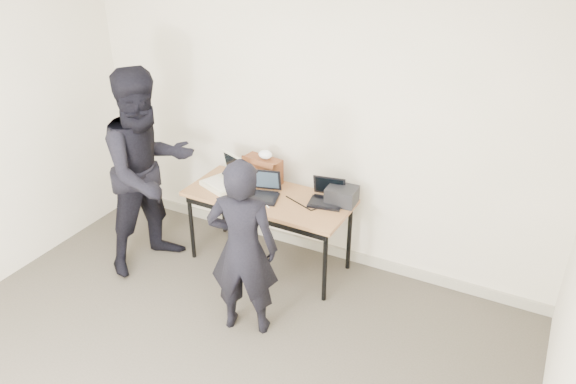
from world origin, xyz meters
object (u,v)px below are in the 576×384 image
Objects in this scene: desk at (268,202)px; laptop_center at (262,191)px; laptop_right at (327,197)px; person_observer at (149,171)px; equipment_box at (342,195)px; person_typist at (243,249)px; laptop_beige at (226,180)px; leather_satchel at (263,170)px.

laptop_center is (-0.04, -0.02, 0.11)m from desk.
person_observer is (-1.47, -0.58, 0.17)m from laptop_right.
laptop_right is 1.30× the size of equipment_box.
person_typist is at bearing -114.33° from laptop_right.
person_observer is (-1.60, -0.62, 0.14)m from equipment_box.
laptop_beige is at bearing 179.13° from desk.
laptop_beige reaches higher than laptop_center.
person_observer is (-0.51, -0.44, 0.16)m from laptop_beige.
leather_satchel is (-0.14, 0.25, 0.08)m from laptop_center.
leather_satchel reaches higher than desk.
person_typist is (-0.37, -1.04, -0.05)m from equipment_box.
person_typist is (0.44, -1.08, -0.11)m from leather_satchel.
laptop_beige is 0.97m from laptop_right.
person_typist is (0.26, -0.85, 0.08)m from desk.
person_typist reaches higher than laptop_beige.
person_typist is (0.71, -0.86, -0.03)m from laptop_beige.
leather_satchel reaches higher than laptop_center.
equipment_box is (0.12, 0.04, 0.03)m from laptop_right.
laptop_right is at bearing 0.99° from leather_satchel.
laptop_center is at bearing -162.30° from equipment_box.
equipment_box is 0.14× the size of person_observer.
laptop_right is 0.70m from leather_satchel.
leather_satchel is 1.17m from person_typist.
person_typist is at bearing -90.19° from person_observer.
laptop_beige is 1.12m from person_typist.
leather_satchel is at bearing 177.48° from equipment_box.
laptop_beige reaches higher than desk.
laptop_center is 0.30m from leather_satchel.
laptop_center is 0.58m from laptop_right.
laptop_beige is 1.15× the size of leather_satchel.
leather_satchel is (0.27, 0.21, 0.07)m from laptop_beige.
desk is 1.02× the size of person_typist.
laptop_center is (0.41, -0.04, -0.00)m from laptop_beige.
person_observer reaches higher than person_typist.
person_typist reaches higher than laptop_center.
laptop_center is at bearing -172.67° from laptop_right.
person_typist is at bearing -60.62° from leather_satchel.
laptop_right is at bearing 29.55° from laptop_beige.
equipment_box is (0.67, 0.21, 0.02)m from laptop_center.
leather_satchel reaches higher than equipment_box.
desk is at bearing -44.37° from leather_satchel.
desk is 4.55× the size of laptop_right.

